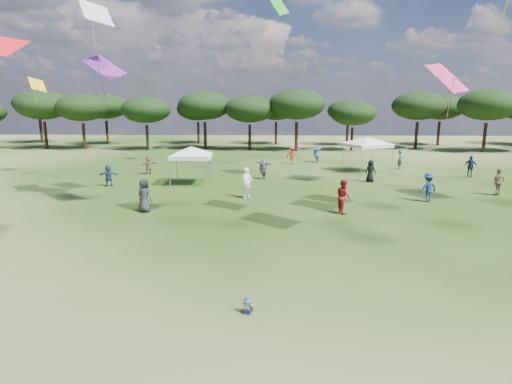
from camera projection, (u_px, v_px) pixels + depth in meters
ground at (269, 348)px, 10.39m from camera, size 140.00×140.00×0.00m
tree_line at (289, 106)px, 55.59m from camera, size 108.78×17.63×7.77m
tent_left at (191, 148)px, 30.77m from camera, size 5.76×5.76×3.07m
tent_right at (368, 138)px, 36.46m from camera, size 5.99×5.99×3.32m
toddler at (248, 306)px, 12.08m from camera, size 0.35×0.38×0.47m
festival_crowd at (295, 169)px, 33.09m from camera, size 28.81×21.87×1.92m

